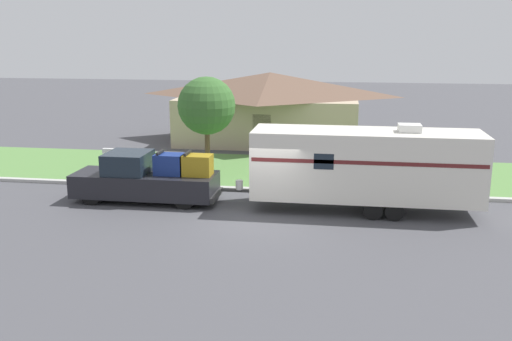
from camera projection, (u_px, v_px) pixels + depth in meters
The scene contains 8 objects.
ground_plane at pixel (263, 220), 20.26m from camera, with size 120.00×120.00×0.00m, color #47474C.
curb_strip at pixel (275, 190), 23.85m from camera, with size 80.00×0.30×0.14m.
lawn_strip at pixel (284, 171), 27.37m from camera, with size 80.00×7.00×0.03m.
house_across_street at pixel (270, 105), 35.01m from camera, with size 11.41×7.81×4.17m.
pickup_truck at pixel (147, 179), 22.41m from camera, with size 5.74×1.93×2.05m.
travel_trailer at pixel (366, 165), 20.95m from camera, with size 9.59×2.32×3.31m.
mailbox at pixel (108, 156), 25.78m from camera, with size 0.48×0.20×1.42m.
tree_in_yard at pixel (207, 106), 26.81m from camera, with size 2.73×2.73×4.53m.
Camera 1 is at (2.70, -19.10, 6.48)m, focal length 40.00 mm.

